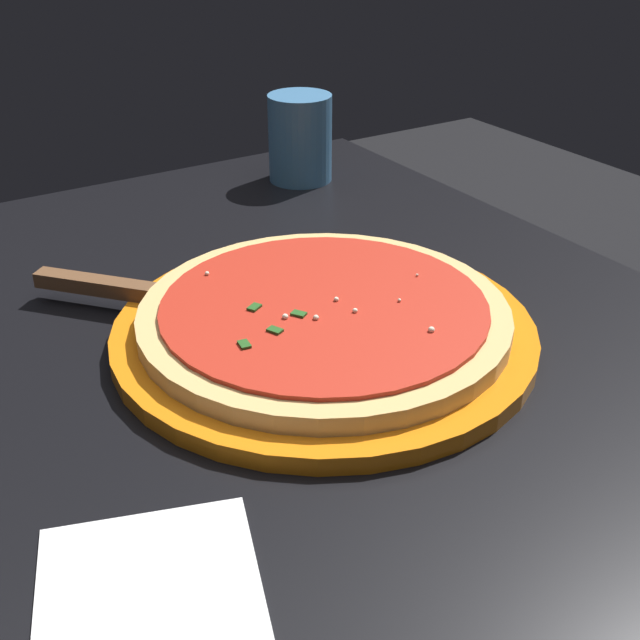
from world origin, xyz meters
name	(u,v)px	position (x,y,z in m)	size (l,w,h in m)	color
restaurant_table	(305,470)	(0.00, 0.00, 0.59)	(0.89, 0.68, 0.76)	black
serving_plate	(320,333)	(0.04, 0.00, 0.77)	(0.36, 0.36, 0.02)	orange
pizza	(320,315)	(0.04, 0.00, 0.79)	(0.32, 0.32, 0.02)	#DBB26B
pizza_server	(141,294)	(-0.09, -0.12, 0.78)	(0.19, 0.18, 0.01)	silver
cup_tall_drink	(300,138)	(-0.33, 0.19, 0.82)	(0.08, 0.08, 0.11)	teal
napkin_folded_right	(151,610)	(0.23, -0.24, 0.76)	(0.15, 0.13, 0.00)	white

